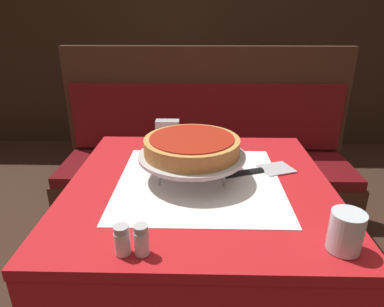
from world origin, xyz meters
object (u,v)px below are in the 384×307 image
object	(u,v)px
napkin_holder	(168,130)
dining_table_rear	(167,93)
booth_bench	(206,180)
deep_dish_pizza	(192,146)
pizza_pan_stand	(192,157)
dining_table_front	(199,205)
salt_shaker	(123,240)
water_glass_near	(346,231)
condiment_caddy	(155,72)
pizza_server	(262,170)
pepper_shaker	(142,240)

from	to	relation	value
napkin_holder	dining_table_rear	bearing A→B (deg)	95.61
booth_bench	deep_dish_pizza	size ratio (longest dim) A/B	5.51
dining_table_rear	pizza_pan_stand	world-z (taller)	pizza_pan_stand
dining_table_front	salt_shaker	xyz separation A→B (m)	(-0.18, -0.37, 0.13)
dining_table_front	water_glass_near	distance (m)	0.50
booth_bench	napkin_holder	bearing A→B (deg)	-109.74
salt_shaker	condiment_caddy	distance (m)	2.30
napkin_holder	condiment_caddy	size ratio (longest dim) A/B	0.62
dining_table_rear	pizza_pan_stand	bearing A→B (deg)	-81.95
pizza_pan_stand	pizza_server	distance (m)	0.26
dining_table_rear	deep_dish_pizza	xyz separation A→B (m)	(0.26, -1.81, 0.24)
pepper_shaker	dining_table_front	bearing A→B (deg)	70.40
pepper_shaker	condiment_caddy	size ratio (longest dim) A/B	0.47
dining_table_rear	napkin_holder	bearing A→B (deg)	-84.39
dining_table_front	napkin_holder	xyz separation A→B (m)	(-0.14, 0.38, 0.14)
booth_bench	condiment_caddy	distance (m)	1.22
pizza_pan_stand	deep_dish_pizza	distance (m)	0.04
deep_dish_pizza	napkin_holder	bearing A→B (deg)	107.55
pizza_pan_stand	condiment_caddy	distance (m)	1.93
water_glass_near	condiment_caddy	xyz separation A→B (m)	(-0.72, 2.26, -0.01)
condiment_caddy	pizza_pan_stand	bearing A→B (deg)	-79.37
dining_table_front	water_glass_near	size ratio (longest dim) A/B	8.72
deep_dish_pizza	water_glass_near	xyz separation A→B (m)	(0.37, -0.37, -0.07)
deep_dish_pizza	pepper_shaker	distance (m)	0.41
pepper_shaker	napkin_holder	size ratio (longest dim) A/B	0.76
dining_table_rear	pizza_server	bearing A→B (deg)	-74.12
booth_bench	water_glass_near	size ratio (longest dim) A/B	17.42
pizza_server	pepper_shaker	bearing A→B (deg)	-128.05
booth_bench	water_glass_near	xyz separation A→B (m)	(0.30, -1.22, 0.49)
dining_table_rear	booth_bench	size ratio (longest dim) A/B	0.44
pizza_pan_stand	deep_dish_pizza	xyz separation A→B (m)	(0.00, -0.00, 0.04)
condiment_caddy	salt_shaker	bearing A→B (deg)	-84.87
pizza_pan_stand	salt_shaker	size ratio (longest dim) A/B	4.77
pizza_pan_stand	water_glass_near	bearing A→B (deg)	-45.06
napkin_holder	pizza_server	bearing A→B (deg)	-40.57
pizza_pan_stand	condiment_caddy	size ratio (longest dim) A/B	2.19
dining_table_rear	booth_bench	distance (m)	1.06
pepper_shaker	dining_table_rear	bearing A→B (deg)	93.90
dining_table_front	pizza_pan_stand	world-z (taller)	pizza_pan_stand
dining_table_rear	water_glass_near	xyz separation A→B (m)	(0.62, -2.17, 0.17)
dining_table_rear	salt_shaker	bearing A→B (deg)	-87.26
deep_dish_pizza	pizza_server	xyz separation A→B (m)	(0.24, 0.05, -0.11)
dining_table_front	pizza_pan_stand	xyz separation A→B (m)	(-0.02, 0.03, 0.17)
salt_shaker	dining_table_front	bearing A→B (deg)	64.43
pizza_server	salt_shaker	world-z (taller)	salt_shaker
pizza_server	water_glass_near	distance (m)	0.44
deep_dish_pizza	condiment_caddy	xyz separation A→B (m)	(-0.36, 1.90, -0.08)
water_glass_near	condiment_caddy	distance (m)	2.38
deep_dish_pizza	salt_shaker	bearing A→B (deg)	-110.92
booth_bench	condiment_caddy	xyz separation A→B (m)	(-0.42, 1.05, 0.48)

